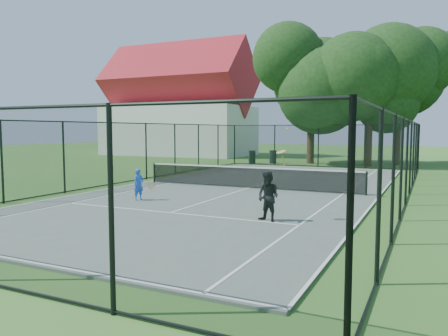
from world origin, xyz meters
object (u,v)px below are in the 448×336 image
at_px(tennis_net, 249,176).
at_px(trash_bin_left, 252,157).
at_px(player_black, 268,196).
at_px(trash_bin_right, 273,157).
at_px(player_blue, 139,184).

distance_m(tennis_net, trash_bin_left, 14.86).
bearing_deg(player_black, trash_bin_right, 108.79).
xyz_separation_m(player_blue, player_black, (5.56, -1.51, 0.13)).
relative_size(trash_bin_right, player_black, 0.39).
distance_m(trash_bin_right, player_black, 22.27).
xyz_separation_m(tennis_net, trash_bin_left, (-5.38, 13.85, -0.06)).
relative_size(tennis_net, trash_bin_left, 9.88).
height_order(trash_bin_right, player_blue, player_blue).
bearing_deg(trash_bin_right, player_blue, -85.28).
bearing_deg(trash_bin_left, trash_bin_right, 34.13).
bearing_deg(trash_bin_right, trash_bin_left, -145.87).
height_order(trash_bin_left, player_black, player_black).
bearing_deg(player_black, trash_bin_left, 113.02).
bearing_deg(trash_bin_left, player_blue, -80.85).
xyz_separation_m(trash_bin_right, player_blue, (1.62, -19.57, 0.12)).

